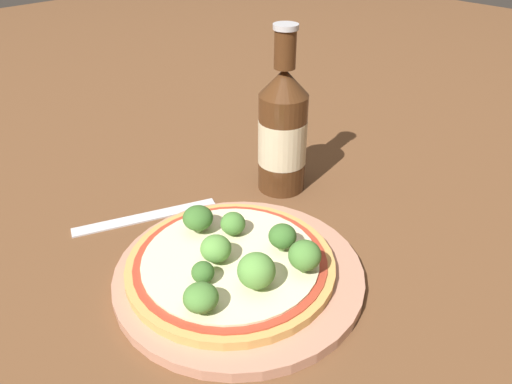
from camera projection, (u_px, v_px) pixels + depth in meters
The scene contains 13 objects.
ground_plane at pixel (243, 270), 0.53m from camera, with size 3.00×3.00×0.00m, color brown.
plate at pixel (239, 274), 0.52m from camera, with size 0.26×0.26×0.01m.
pizza at pixel (234, 266), 0.51m from camera, with size 0.21×0.21×0.01m.
broccoli_floret_0 at pixel (198, 218), 0.54m from camera, with size 0.03×0.03×0.03m.
broccoli_floret_1 at pixel (203, 272), 0.47m from camera, with size 0.02×0.02×0.02m.
broccoli_floret_2 at pixel (256, 271), 0.46m from camera, with size 0.04×0.04×0.04m.
broccoli_floret_3 at pixel (201, 298), 0.44m from camera, with size 0.03×0.03×0.03m.
broccoli_floret_4 at pixel (282, 236), 0.51m from camera, with size 0.03×0.03×0.03m.
broccoli_floret_5 at pixel (216, 249), 0.49m from camera, with size 0.03×0.03×0.03m.
broccoli_floret_6 at pixel (305, 255), 0.48m from camera, with size 0.03×0.03×0.03m.
broccoli_floret_7 at pixel (233, 224), 0.54m from camera, with size 0.03×0.03×0.03m.
beer_bottle at pixel (283, 131), 0.63m from camera, with size 0.06×0.06×0.22m.
fork at pixel (146, 216), 0.61m from camera, with size 0.08×0.17×0.00m.
Camera 1 is at (0.30, -0.27, 0.35)m, focal length 35.00 mm.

